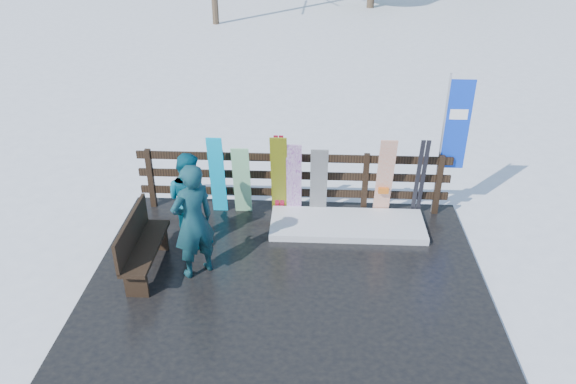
# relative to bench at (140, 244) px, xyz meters

# --- Properties ---
(ground) EXTENTS (700.00, 700.00, 0.00)m
(ground) POSITION_rel_bench_xyz_m (2.23, -0.19, -0.60)
(ground) COLOR white
(ground) RESTS_ON ground
(deck) EXTENTS (6.00, 5.00, 0.08)m
(deck) POSITION_rel_bench_xyz_m (2.23, -0.19, -0.56)
(deck) COLOR black
(deck) RESTS_ON ground
(fence) EXTENTS (5.60, 0.10, 1.15)m
(fence) POSITION_rel_bench_xyz_m (2.23, 2.01, 0.14)
(fence) COLOR black
(fence) RESTS_ON deck
(snow_patch) EXTENTS (2.68, 1.00, 0.12)m
(snow_patch) POSITION_rel_bench_xyz_m (3.21, 1.41, -0.46)
(snow_patch) COLOR white
(snow_patch) RESTS_ON deck
(bench) EXTENTS (0.41, 1.50, 0.97)m
(bench) POSITION_rel_bench_xyz_m (0.00, 0.00, 0.00)
(bench) COLOR black
(bench) RESTS_ON deck
(snowboard_0) EXTENTS (0.27, 0.27, 1.55)m
(snowboard_0) POSITION_rel_bench_xyz_m (0.90, 1.79, 0.26)
(snowboard_0) COLOR #03BCF4
(snowboard_0) RESTS_ON deck
(snowboard_1) EXTENTS (0.31, 0.26, 1.36)m
(snowboard_1) POSITION_rel_bench_xyz_m (1.34, 1.79, 0.17)
(snowboard_1) COLOR white
(snowboard_1) RESTS_ON deck
(snowboard_2) EXTENTS (0.29, 0.42, 1.61)m
(snowboard_2) POSITION_rel_bench_xyz_m (2.00, 1.79, 0.29)
(snowboard_2) COLOR #CDD20E
(snowboard_2) RESTS_ON deck
(snowboard_3) EXTENTS (0.26, 0.34, 1.47)m
(snowboard_3) POSITION_rel_bench_xyz_m (2.26, 1.79, 0.22)
(snowboard_3) COLOR white
(snowboard_3) RESTS_ON deck
(snowboard_4) EXTENTS (0.30, 0.31, 1.38)m
(snowboard_4) POSITION_rel_bench_xyz_m (2.70, 1.79, 0.18)
(snowboard_4) COLOR black
(snowboard_4) RESTS_ON deck
(snowboard_5) EXTENTS (0.29, 0.38, 1.59)m
(snowboard_5) POSITION_rel_bench_xyz_m (3.84, 1.79, 0.28)
(snowboard_5) COLOR silver
(snowboard_5) RESTS_ON deck
(ski_pair_a) EXTENTS (0.16, 0.22, 1.58)m
(ski_pair_a) POSITION_rel_bench_xyz_m (1.99, 1.86, 0.27)
(ski_pair_a) COLOR maroon
(ski_pair_a) RESTS_ON deck
(ski_pair_b) EXTENTS (0.17, 0.24, 1.55)m
(ski_pair_b) POSITION_rel_bench_xyz_m (4.47, 1.86, 0.26)
(ski_pair_b) COLOR black
(ski_pair_b) RESTS_ON deck
(rental_flag) EXTENTS (0.45, 0.04, 2.60)m
(rental_flag) POSITION_rel_bench_xyz_m (4.96, 2.06, 1.09)
(rental_flag) COLOR silver
(rental_flag) RESTS_ON deck
(person_front) EXTENTS (0.80, 0.77, 1.85)m
(person_front) POSITION_rel_bench_xyz_m (0.84, 0.02, 0.41)
(person_front) COLOR #124F46
(person_front) RESTS_ON deck
(person_back) EXTENTS (0.98, 0.91, 1.61)m
(person_back) POSITION_rel_bench_xyz_m (0.59, 0.91, 0.29)
(person_back) COLOR #08546C
(person_back) RESTS_ON deck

